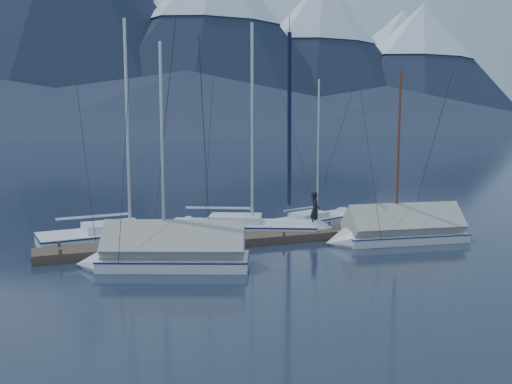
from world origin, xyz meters
The scene contains 10 objects.
ground centered at (0.00, 0.00, 0.00)m, with size 1000.00×1000.00×0.00m, color black.
mountain_range centered at (4.12, 370.45, 58.65)m, with size 877.00×584.00×150.50m.
dock centered at (0.00, 2.00, 0.11)m, with size 18.00×1.50×0.54m.
mooring_posts centered at (-0.50, 2.00, 0.35)m, with size 15.12×1.52×0.35m.
sailboat_open_left centered at (-4.43, 4.59, 0.18)m, with size 8.14×3.49×10.48m.
sailboat_open_mid centered at (1.07, 3.67, 0.19)m, with size 8.18×5.52×10.58m.
sailboat_open_right centered at (5.00, 5.19, 0.14)m, with size 6.33×3.63×8.08m.
sailboat_covered_near centered at (5.57, -0.10, 0.41)m, with size 6.47×2.94×8.13m.
sailboat_covered_far centered at (-4.68, -0.63, 0.42)m, with size 6.40×4.04×8.65m.
person centered at (3.09, 2.44, 1.18)m, with size 0.61×0.40×1.68m, color black.
Camera 1 is at (-8.47, -19.39, 5.02)m, focal length 38.00 mm.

